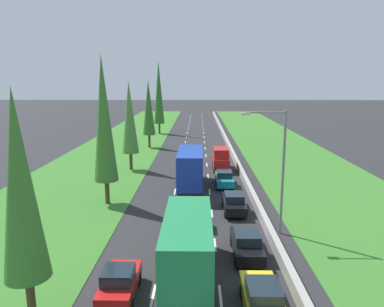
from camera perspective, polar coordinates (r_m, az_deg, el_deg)
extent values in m
plane|color=#28282B|center=(63.03, 0.44, 1.33)|extent=(300.00, 300.00, 0.00)
cube|color=#387528|center=(64.39, -10.89, 1.36)|extent=(14.00, 140.00, 0.04)
cube|color=#387528|center=(64.51, 13.29, 1.27)|extent=(14.00, 140.00, 0.04)
cube|color=#9E9B93|center=(63.16, 5.62, 1.69)|extent=(0.44, 120.00, 0.85)
cube|color=white|center=(20.43, -6.10, -21.26)|extent=(0.14, 2.00, 0.01)
cube|color=white|center=(25.65, -4.43, -14.04)|extent=(0.14, 2.00, 0.01)
cube|color=white|center=(31.16, -3.40, -9.30)|extent=(0.14, 2.00, 0.01)
cube|color=white|center=(36.82, -2.70, -6.01)|extent=(0.14, 2.00, 0.01)
cube|color=white|center=(42.57, -2.19, -3.60)|extent=(0.14, 2.00, 0.01)
cube|color=white|center=(48.38, -1.80, -1.76)|extent=(0.14, 2.00, 0.01)
cube|color=white|center=(54.24, -1.50, -0.32)|extent=(0.14, 2.00, 0.01)
cube|color=white|center=(60.12, -1.26, 0.84)|extent=(0.14, 2.00, 0.01)
cube|color=white|center=(66.02, -1.06, 1.79)|extent=(0.14, 2.00, 0.01)
cube|color=white|center=(71.94, -0.89, 2.59)|extent=(0.14, 2.00, 0.01)
cube|color=white|center=(77.87, -0.75, 3.26)|extent=(0.14, 2.00, 0.01)
cube|color=white|center=(83.82, -0.63, 3.84)|extent=(0.14, 2.00, 0.01)
cube|color=white|center=(89.77, -0.52, 4.35)|extent=(0.14, 2.00, 0.01)
cube|color=white|center=(95.72, -0.43, 4.79)|extent=(0.14, 2.00, 0.01)
cube|color=white|center=(101.68, -0.35, 5.17)|extent=(0.14, 2.00, 0.01)
cube|color=white|center=(107.65, -0.27, 5.52)|extent=(0.14, 2.00, 0.01)
cube|color=white|center=(113.62, -0.21, 5.83)|extent=(0.14, 2.00, 0.01)
cube|color=white|center=(119.59, -0.15, 6.11)|extent=(0.14, 2.00, 0.01)
cube|color=white|center=(20.33, 4.47, -21.40)|extent=(0.14, 2.00, 0.01)
cube|color=white|center=(25.58, 3.64, -14.11)|extent=(0.14, 2.00, 0.01)
cube|color=white|center=(31.09, 3.13, -9.35)|extent=(0.14, 2.00, 0.01)
cube|color=white|center=(36.76, 2.79, -6.03)|extent=(0.14, 2.00, 0.01)
cube|color=white|center=(42.52, 2.54, -3.61)|extent=(0.14, 2.00, 0.01)
cube|color=white|center=(48.34, 2.35, -1.77)|extent=(0.14, 2.00, 0.01)
cube|color=white|center=(54.20, 2.20, -0.33)|extent=(0.14, 2.00, 0.01)
cube|color=white|center=(60.09, 2.08, 0.83)|extent=(0.14, 2.00, 0.01)
cube|color=white|center=(65.99, 1.98, 1.78)|extent=(0.14, 2.00, 0.01)
cube|color=white|center=(71.92, 1.90, 2.58)|extent=(0.14, 2.00, 0.01)
cube|color=white|center=(77.85, 1.83, 3.26)|extent=(0.14, 2.00, 0.01)
cube|color=white|center=(83.79, 1.77, 3.84)|extent=(0.14, 2.00, 0.01)
cube|color=white|center=(89.74, 1.72, 4.34)|extent=(0.14, 2.00, 0.01)
cube|color=white|center=(95.70, 1.67, 4.78)|extent=(0.14, 2.00, 0.01)
cube|color=white|center=(101.66, 1.63, 5.17)|extent=(0.14, 2.00, 0.01)
cube|color=white|center=(107.63, 1.60, 5.51)|extent=(0.14, 2.00, 0.01)
cube|color=white|center=(113.60, 1.57, 5.82)|extent=(0.14, 2.00, 0.01)
cube|color=white|center=(119.57, 1.54, 6.10)|extent=(0.14, 2.00, 0.01)
cube|color=yellow|center=(18.94, 11.05, -21.88)|extent=(1.76, 4.50, 0.72)
cube|color=#19232D|center=(18.46, 11.22, -20.41)|extent=(1.56, 1.90, 0.60)
cylinder|color=black|center=(20.18, 7.89, -20.69)|extent=(0.22, 0.64, 0.64)
cylinder|color=black|center=(20.43, 12.65, -20.45)|extent=(0.22, 0.64, 0.64)
cube|color=black|center=(21.12, -0.58, -18.12)|extent=(2.20, 9.40, 0.56)
cube|color=red|center=(23.71, -0.35, -10.60)|extent=(2.40, 2.20, 2.50)
cube|color=#1E7F47|center=(19.25, -0.69, -14.73)|extent=(2.44, 7.20, 3.30)
cylinder|color=black|center=(24.22, -3.11, -14.80)|extent=(0.22, 0.64, 0.64)
cylinder|color=black|center=(24.17, 2.38, -14.85)|extent=(0.22, 0.64, 0.64)
cylinder|color=black|center=(19.47, -4.32, -21.93)|extent=(0.22, 0.64, 0.64)
cylinder|color=black|center=(19.41, 2.80, -22.02)|extent=(0.22, 0.64, 0.64)
cube|color=red|center=(20.18, -11.26, -19.55)|extent=(1.68, 3.90, 0.76)
cube|color=#19232D|center=(19.58, -11.54, -18.24)|extent=(1.52, 1.60, 0.64)
cylinder|color=black|center=(21.55, -12.60, -18.64)|extent=(0.22, 0.64, 0.64)
cylinder|color=black|center=(21.26, -8.39, -18.91)|extent=(0.22, 0.64, 0.64)
cylinder|color=black|center=(19.56, -14.36, -22.11)|extent=(0.22, 0.64, 0.64)
cylinder|color=black|center=(19.25, -9.63, -22.51)|extent=(0.22, 0.64, 0.64)
cube|color=black|center=(28.36, 0.19, -9.92)|extent=(1.68, 3.90, 0.76)
cube|color=#19232D|center=(27.83, 0.18, -8.80)|extent=(1.52, 1.60, 0.64)
cylinder|color=black|center=(29.64, -1.27, -9.74)|extent=(0.22, 0.64, 0.64)
cylinder|color=black|center=(29.62, 1.71, -9.76)|extent=(0.22, 0.64, 0.64)
cylinder|color=black|center=(27.40, -1.47, -11.56)|extent=(0.22, 0.64, 0.64)
cylinder|color=black|center=(27.38, 1.78, -11.58)|extent=(0.22, 0.64, 0.64)
cube|color=black|center=(37.86, -0.24, -4.56)|extent=(2.20, 9.40, 0.56)
cube|color=#237A33|center=(40.98, -0.13, -1.12)|extent=(2.40, 2.20, 2.50)
cube|color=#19389E|center=(36.31, -0.28, -2.11)|extent=(2.44, 7.20, 3.30)
cylinder|color=black|center=(41.15, -1.70, -3.67)|extent=(0.22, 0.64, 0.64)
cylinder|color=black|center=(41.11, 1.42, -3.68)|extent=(0.22, 0.64, 0.64)
cylinder|color=black|center=(35.89, -2.11, -5.94)|extent=(0.22, 0.64, 0.64)
cylinder|color=black|center=(35.85, 1.49, -5.96)|extent=(0.22, 0.64, 0.64)
cylinder|color=black|center=(34.87, -2.20, -6.47)|extent=(0.22, 0.64, 0.64)
cylinder|color=black|center=(34.82, 1.50, -6.49)|extent=(0.22, 0.64, 0.64)
cube|color=black|center=(24.11, 8.57, -14.10)|extent=(1.76, 4.50, 0.72)
cube|color=#19232D|center=(23.70, 8.67, -12.81)|extent=(1.56, 1.90, 0.60)
cylinder|color=black|center=(25.43, 6.29, -13.53)|extent=(0.22, 0.64, 0.64)
cylinder|color=black|center=(25.63, 9.96, -13.44)|extent=(0.22, 0.64, 0.64)
cylinder|color=black|center=(22.94, 6.95, -16.46)|extent=(0.22, 0.64, 0.64)
cylinder|color=black|center=(23.16, 11.06, -16.31)|extent=(0.22, 0.64, 0.64)
cube|color=black|center=(31.42, 6.59, -7.87)|extent=(1.76, 4.50, 0.72)
cube|color=#19232D|center=(31.07, 6.64, -6.82)|extent=(1.56, 1.90, 0.60)
cylinder|color=black|center=(32.78, 4.93, -7.68)|extent=(0.22, 0.64, 0.64)
cylinder|color=black|center=(32.93, 7.74, -7.65)|extent=(0.22, 0.64, 0.64)
cylinder|color=black|center=(30.17, 5.29, -9.41)|extent=(0.22, 0.64, 0.64)
cylinder|color=black|center=(30.33, 8.35, -9.37)|extent=(0.22, 0.64, 0.64)
cube|color=teal|center=(38.83, 5.07, -4.08)|extent=(1.76, 4.50, 0.72)
cube|color=#19232D|center=(38.51, 5.11, -3.19)|extent=(1.56, 1.90, 0.60)
cylinder|color=black|center=(40.22, 3.79, -4.05)|extent=(0.22, 0.64, 0.64)
cylinder|color=black|center=(40.33, 6.06, -4.04)|extent=(0.22, 0.64, 0.64)
cylinder|color=black|center=(37.54, 3.99, -5.18)|extent=(0.22, 0.64, 0.64)
cylinder|color=black|center=(37.66, 6.43, -5.17)|extent=(0.22, 0.64, 0.64)
cube|color=red|center=(45.61, 4.53, -1.30)|extent=(1.90, 4.90, 1.40)
cube|color=red|center=(45.06, 4.58, 0.17)|extent=(1.80, 3.10, 1.10)
cylinder|color=black|center=(47.20, 3.35, -1.72)|extent=(0.22, 0.64, 0.64)
cylinder|color=black|center=(47.30, 5.46, -1.72)|extent=(0.22, 0.64, 0.64)
cylinder|color=black|center=(44.25, 3.51, -2.61)|extent=(0.22, 0.64, 0.64)
cylinder|color=black|center=(44.36, 5.76, -2.61)|extent=(0.22, 0.64, 0.64)
cylinder|color=#4C3823|center=(19.59, -23.99, -20.04)|extent=(0.40, 0.40, 2.20)
cone|color=#3D752D|center=(17.49, -25.41, -4.63)|extent=(2.07, 2.07, 8.62)
cylinder|color=#4C3823|center=(33.90, -13.17, -5.91)|extent=(0.40, 0.40, 2.20)
cone|color=#3D752D|center=(32.58, -13.70, 5.30)|extent=(2.13, 2.13, 11.06)
cylinder|color=#4C3823|center=(45.98, -9.56, -1.21)|extent=(0.40, 0.40, 2.20)
cone|color=#4C7F38|center=(45.12, -9.79, 5.61)|extent=(2.07, 2.07, 8.79)
cylinder|color=#4C3823|center=(60.93, -6.71, 1.95)|extent=(0.40, 0.40, 2.20)
cone|color=#2D6623|center=(60.27, -6.83, 7.19)|extent=(2.08, 2.08, 8.95)
cylinder|color=#4C3823|center=(76.83, -5.14, 3.93)|extent=(0.41, 0.41, 2.20)
cone|color=#2D6623|center=(76.23, -5.24, 9.52)|extent=(2.17, 2.17, 12.78)
cylinder|color=gray|center=(26.58, 14.10, -3.13)|extent=(0.20, 0.20, 9.00)
cylinder|color=gray|center=(25.57, 11.49, 6.33)|extent=(2.80, 0.12, 0.12)
cube|color=silver|center=(25.36, 8.35, 6.17)|extent=(0.60, 0.28, 0.20)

